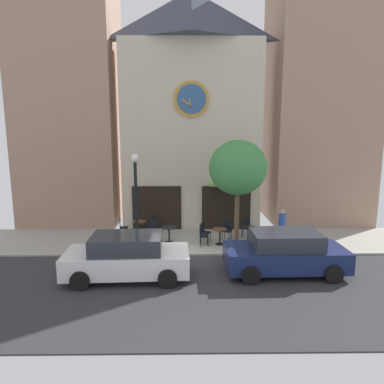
{
  "coord_description": "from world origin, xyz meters",
  "views": [
    {
      "loc": [
        0.32,
        -13.65,
        5.08
      ],
      "look_at": [
        0.53,
        2.01,
        2.34
      ],
      "focal_mm": 32.18,
      "sensor_mm": 36.0,
      "label": 1
    }
  ],
  "objects": [
    {
      "name": "cafe_chair_under_awning",
      "position": [
        -1.37,
        1.73,
        0.53
      ],
      "size": [
        0.42,
        0.42,
        0.9
      ],
      "color": "black",
      "rests_on": "ground_plane"
    },
    {
      "name": "street_tree",
      "position": [
        2.47,
        0.9,
        3.56
      ],
      "size": [
        2.48,
        2.23,
        4.76
      ],
      "color": "brown",
      "rests_on": "ground_plane"
    },
    {
      "name": "cafe_chair_facing_wall",
      "position": [
        -1.39,
        2.49,
        0.53
      ],
      "size": [
        0.56,
        0.56,
        0.9
      ],
      "color": "black",
      "rests_on": "ground_plane"
    },
    {
      "name": "neighbor_building_left",
      "position": [
        -6.19,
        5.99,
        6.95
      ],
      "size": [
        5.26,
        3.94,
        13.9
      ],
      "color": "#9E7A66",
      "rests_on": "ground_plane"
    },
    {
      "name": "cafe_table_center_right",
      "position": [
        -2.09,
        2.89,
        0.5
      ],
      "size": [
        0.69,
        0.69,
        0.72
      ],
      "color": "black",
      "rests_on": "ground_plane"
    },
    {
      "name": "cafe_table_leftmost",
      "position": [
        1.79,
        1.43,
        0.5
      ],
      "size": [
        0.66,
        0.66,
        0.73
      ],
      "color": "black",
      "rests_on": "ground_plane"
    },
    {
      "name": "cafe_chair_near_tree",
      "position": [
        -2.89,
        2.69,
        0.53
      ],
      "size": [
        0.47,
        0.47,
        0.9
      ],
      "color": "black",
      "rests_on": "ground_plane"
    },
    {
      "name": "neighbor_building_right",
      "position": [
        7.73,
        6.41,
        7.43
      ],
      "size": [
        5.37,
        4.78,
        14.86
      ],
      "color": "#9E7A66",
      "rests_on": "ground_plane"
    },
    {
      "name": "street_lamp",
      "position": [
        -1.94,
        1.16,
        2.11
      ],
      "size": [
        0.36,
        0.36,
        4.15
      ],
      "color": "black",
      "rests_on": "ground_plane"
    },
    {
      "name": "clock_building",
      "position": [
        0.53,
        5.02,
        6.25
      ],
      "size": [
        7.28,
        3.22,
        12.1
      ],
      "color": "beige",
      "rests_on": "ground_plane"
    },
    {
      "name": "cafe_chair_near_lamp",
      "position": [
        -1.48,
        3.41,
        0.53
      ],
      "size": [
        0.54,
        0.54,
        0.9
      ],
      "color": "black",
      "rests_on": "ground_plane"
    },
    {
      "name": "cafe_chair_outer",
      "position": [
        0.98,
        1.25,
        0.53
      ],
      "size": [
        0.41,
        0.41,
        0.9
      ],
      "color": "black",
      "rests_on": "ground_plane"
    },
    {
      "name": "parked_car_navy",
      "position": [
        3.84,
        -1.82,
        0.76
      ],
      "size": [
        4.34,
        2.11,
        1.55
      ],
      "color": "navy",
      "rests_on": "ground_plane"
    },
    {
      "name": "parked_car_white",
      "position": [
        -1.8,
        -2.15,
        0.76
      ],
      "size": [
        4.37,
        2.17,
        1.55
      ],
      "color": "white",
      "rests_on": "ground_plane"
    },
    {
      "name": "pedestrian_blue",
      "position": [
        4.57,
        1.26,
        0.86
      ],
      "size": [
        0.38,
        0.38,
        1.67
      ],
      "color": "#2D2D38",
      "rests_on": "ground_plane"
    },
    {
      "name": "ground_plane",
      "position": [
        0.0,
        -1.17,
        -0.02
      ],
      "size": [
        26.55,
        10.42,
        0.13
      ],
      "color": "#9E998E"
    },
    {
      "name": "cafe_table_near_door",
      "position": [
        3.14,
        1.78,
        0.51
      ],
      "size": [
        0.67,
        0.67,
        0.73
      ],
      "color": "black",
      "rests_on": "ground_plane"
    },
    {
      "name": "cafe_chair_corner",
      "position": [
        1.09,
        1.85,
        0.53
      ],
      "size": [
        0.53,
        0.53,
        0.9
      ],
      "color": "black",
      "rests_on": "ground_plane"
    },
    {
      "name": "cafe_chair_mid_row",
      "position": [
        2.22,
        2.13,
        0.53
      ],
      "size": [
        0.54,
        0.54,
        0.9
      ],
      "color": "black",
      "rests_on": "ground_plane"
    },
    {
      "name": "cafe_chair_facing_street",
      "position": [
        3.18,
        2.62,
        0.53
      ],
      "size": [
        0.48,
        0.48,
        0.9
      ],
      "color": "black",
      "rests_on": "ground_plane"
    },
    {
      "name": "cafe_table_center_left",
      "position": [
        -0.54,
        1.7,
        0.54
      ],
      "size": [
        0.7,
        0.7,
        0.76
      ],
      "color": "black",
      "rests_on": "ground_plane"
    }
  ]
}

